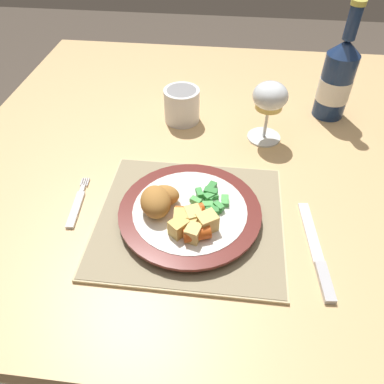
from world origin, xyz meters
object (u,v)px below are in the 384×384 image
at_px(fork, 77,205).
at_px(drinking_cup, 182,104).
at_px(dinner_plate, 190,213).
at_px(dining_table, 218,175).
at_px(wine_glass, 270,100).
at_px(bottle, 337,79).
at_px(table_knife, 318,257).

relative_size(fork, drinking_cup, 1.57).
bearing_deg(fork, dinner_plate, -2.15).
xyz_separation_m(dining_table, drinking_cup, (-0.10, 0.09, 0.13)).
distance_m(dinner_plate, wine_glass, 0.30).
relative_size(dining_table, bottle, 4.30).
distance_m(dinner_plate, fork, 0.21).
bearing_deg(drinking_cup, fork, -116.32).
bearing_deg(table_knife, bottle, 80.21).
relative_size(dinner_plate, wine_glass, 1.85).
height_order(dining_table, dinner_plate, dinner_plate).
xyz_separation_m(fork, table_knife, (0.42, -0.07, 0.00)).
height_order(wine_glass, bottle, bottle).
height_order(dinner_plate, drinking_cup, drinking_cup).
xyz_separation_m(bottle, drinking_cup, (-0.34, -0.06, -0.05)).
relative_size(fork, table_knife, 0.64).
distance_m(dinner_plate, bottle, 0.48).
distance_m(dining_table, table_knife, 0.35).
distance_m(fork, wine_glass, 0.44).
bearing_deg(drinking_cup, wine_glass, -15.04).
relative_size(dinner_plate, fork, 1.91).
distance_m(dining_table, bottle, 0.34).
bearing_deg(wine_glass, bottle, 36.96).
height_order(bottle, drinking_cup, bottle).
xyz_separation_m(dining_table, table_knife, (0.17, -0.29, 0.09)).
xyz_separation_m(table_knife, wine_glass, (-0.08, 0.32, 0.09)).
relative_size(wine_glass, drinking_cup, 1.62).
xyz_separation_m(dining_table, dinner_plate, (-0.04, -0.23, 0.11)).
distance_m(bottle, drinking_cup, 0.35).
bearing_deg(table_knife, drinking_cup, 125.93).
height_order(dinner_plate, wine_glass, wine_glass).
bearing_deg(bottle, table_knife, -99.79).
height_order(table_knife, bottle, bottle).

